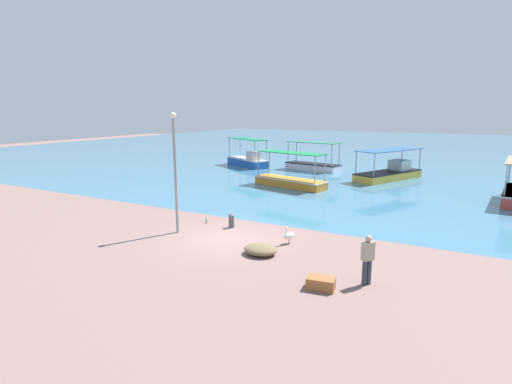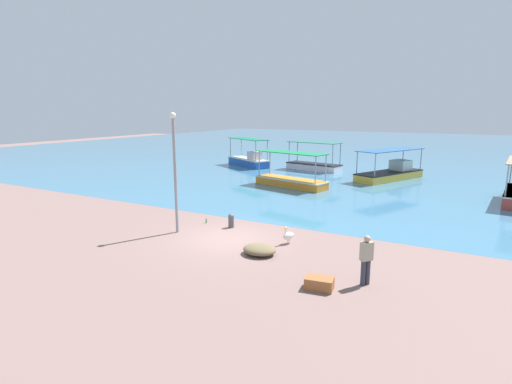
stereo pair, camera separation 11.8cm
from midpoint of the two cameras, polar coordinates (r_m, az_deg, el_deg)
name	(u,v)px [view 1 (the left image)]	position (r m, az deg, el deg)	size (l,w,h in m)	color
ground	(229,239)	(18.05, -4.09, -6.67)	(120.00, 120.00, 0.00)	#7D615B
harbor_water	(402,149)	(63.35, 20.07, 5.82)	(110.00, 90.00, 0.00)	teal
fishing_boat_near_right	(248,160)	(40.99, -1.26, 4.60)	(5.69, 4.13, 2.79)	blue
fishing_boat_center	(290,180)	(30.09, 4.79, 1.73)	(5.98, 2.87, 2.58)	orange
fishing_boat_far_left	(390,172)	(35.01, 18.48, 2.70)	(4.65, 6.99, 2.48)	gold
fishing_boat_far_right	(313,165)	(38.75, 8.02, 3.90)	(5.50, 2.66, 2.67)	white
pelican	(289,235)	(17.29, 4.50, -6.19)	(0.47, 0.78, 0.80)	#E0997A
lamp_post	(175,166)	(18.62, -11.65, 3.62)	(0.28, 0.28, 5.56)	gray
mooring_bollard	(231,220)	(19.60, -3.71, -4.03)	(0.29, 0.29, 0.70)	#47474C
fisherman_standing	(368,258)	(13.69, 15.41, -9.11)	(0.42, 0.45, 1.69)	#343645
net_pile	(260,249)	(16.08, 0.42, -8.21)	(1.36, 1.15, 0.40)	brown
cargo_crate	(321,283)	(13.33, 8.99, -12.74)	(0.89, 0.58, 0.38)	#965B32
glass_bottle	(206,221)	(20.55, -7.26, -4.13)	(0.07, 0.07, 0.27)	#3F7F4C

